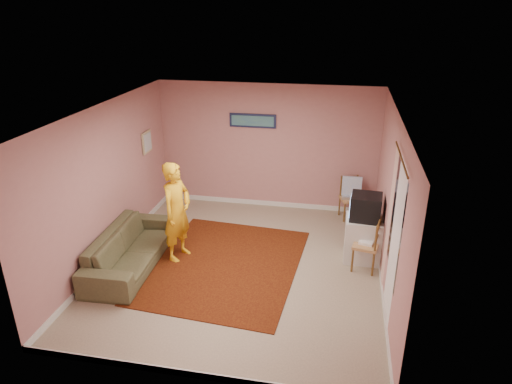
% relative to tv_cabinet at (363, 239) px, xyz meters
% --- Properties ---
extents(ground, '(5.00, 5.00, 0.00)m').
position_rel_tv_cabinet_xyz_m(ground, '(-1.95, -0.61, -0.38)').
color(ground, tan).
rests_on(ground, ground).
extents(wall_back, '(4.50, 0.02, 2.60)m').
position_rel_tv_cabinet_xyz_m(wall_back, '(-1.95, 1.89, 0.92)').
color(wall_back, tan).
rests_on(wall_back, ground).
extents(wall_front, '(4.50, 0.02, 2.60)m').
position_rel_tv_cabinet_xyz_m(wall_front, '(-1.95, -3.11, 0.92)').
color(wall_front, tan).
rests_on(wall_front, ground).
extents(wall_left, '(0.02, 5.00, 2.60)m').
position_rel_tv_cabinet_xyz_m(wall_left, '(-4.20, -0.61, 0.92)').
color(wall_left, tan).
rests_on(wall_left, ground).
extents(wall_right, '(0.02, 5.00, 2.60)m').
position_rel_tv_cabinet_xyz_m(wall_right, '(0.30, -0.61, 0.92)').
color(wall_right, tan).
rests_on(wall_right, ground).
extents(ceiling, '(4.50, 5.00, 0.02)m').
position_rel_tv_cabinet_xyz_m(ceiling, '(-1.95, -0.61, 2.22)').
color(ceiling, silver).
rests_on(ceiling, wall_back).
extents(baseboard_back, '(4.50, 0.02, 0.10)m').
position_rel_tv_cabinet_xyz_m(baseboard_back, '(-1.95, 1.88, -0.33)').
color(baseboard_back, silver).
rests_on(baseboard_back, ground).
extents(baseboard_front, '(4.50, 0.02, 0.10)m').
position_rel_tv_cabinet_xyz_m(baseboard_front, '(-1.95, -3.10, -0.33)').
color(baseboard_front, silver).
rests_on(baseboard_front, ground).
extents(baseboard_left, '(0.02, 5.00, 0.10)m').
position_rel_tv_cabinet_xyz_m(baseboard_left, '(-4.19, -0.61, -0.33)').
color(baseboard_left, silver).
rests_on(baseboard_left, ground).
extents(baseboard_right, '(0.02, 5.00, 0.10)m').
position_rel_tv_cabinet_xyz_m(baseboard_right, '(0.29, -0.61, -0.33)').
color(baseboard_right, silver).
rests_on(baseboard_right, ground).
extents(window, '(0.01, 1.10, 1.50)m').
position_rel_tv_cabinet_xyz_m(window, '(0.29, -1.51, 1.07)').
color(window, black).
rests_on(window, wall_right).
extents(curtain_sheer, '(0.01, 0.75, 2.10)m').
position_rel_tv_cabinet_xyz_m(curtain_sheer, '(0.28, -1.66, 0.87)').
color(curtain_sheer, white).
rests_on(curtain_sheer, wall_right).
extents(curtain_floral, '(0.01, 0.35, 2.10)m').
position_rel_tv_cabinet_xyz_m(curtain_floral, '(0.26, -0.96, 0.87)').
color(curtain_floral, '#EDE6CA').
rests_on(curtain_floral, wall_right).
extents(curtain_rod, '(0.02, 1.40, 0.02)m').
position_rel_tv_cabinet_xyz_m(curtain_rod, '(0.25, -1.51, 1.94)').
color(curtain_rod, brown).
rests_on(curtain_rod, wall_right).
extents(picture_back, '(0.95, 0.04, 0.28)m').
position_rel_tv_cabinet_xyz_m(picture_back, '(-2.25, 1.85, 1.47)').
color(picture_back, '#161C3C').
rests_on(picture_back, wall_back).
extents(picture_left, '(0.04, 0.38, 0.42)m').
position_rel_tv_cabinet_xyz_m(picture_left, '(-4.17, 0.99, 1.17)').
color(picture_left, tan).
rests_on(picture_left, wall_left).
extents(area_rug, '(2.57, 3.12, 0.02)m').
position_rel_tv_cabinet_xyz_m(area_rug, '(-2.23, -0.64, -0.37)').
color(area_rug, '#330B05').
rests_on(area_rug, ground).
extents(tv_cabinet, '(0.59, 0.54, 0.76)m').
position_rel_tv_cabinet_xyz_m(tv_cabinet, '(0.00, 0.00, 0.00)').
color(tv_cabinet, silver).
rests_on(tv_cabinet, ground).
extents(crt_tv, '(0.53, 0.48, 0.42)m').
position_rel_tv_cabinet_xyz_m(crt_tv, '(-0.00, 0.00, 0.59)').
color(crt_tv, black).
rests_on(crt_tv, tv_cabinet).
extents(chair_a, '(0.49, 0.48, 0.47)m').
position_rel_tv_cabinet_xyz_m(chair_a, '(-0.20, 1.59, 0.15)').
color(chair_a, tan).
rests_on(chair_a, ground).
extents(dvd_player, '(0.36, 0.26, 0.06)m').
position_rel_tv_cabinet_xyz_m(dvd_player, '(-0.20, 1.59, 0.09)').
color(dvd_player, silver).
rests_on(dvd_player, chair_a).
extents(blue_throw, '(0.38, 0.05, 0.40)m').
position_rel_tv_cabinet_xyz_m(blue_throw, '(-0.20, 1.59, 0.31)').
color(blue_throw, '#91B7EE').
rests_on(blue_throw, chair_a).
extents(chair_b, '(0.46, 0.47, 0.49)m').
position_rel_tv_cabinet_xyz_m(chair_b, '(0.04, -0.30, 0.17)').
color(chair_b, tan).
rests_on(chair_b, ground).
extents(game_console, '(0.25, 0.21, 0.04)m').
position_rel_tv_cabinet_xyz_m(game_console, '(0.04, -0.30, 0.10)').
color(game_console, white).
rests_on(game_console, chair_b).
extents(sofa, '(0.92, 2.19, 0.63)m').
position_rel_tv_cabinet_xyz_m(sofa, '(-3.75, -0.94, -0.06)').
color(sofa, brown).
rests_on(sofa, ground).
extents(person, '(0.57, 0.71, 1.71)m').
position_rel_tv_cabinet_xyz_m(person, '(-3.06, -0.52, 0.47)').
color(person, gold).
rests_on(person, ground).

